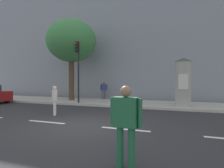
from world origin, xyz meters
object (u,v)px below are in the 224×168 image
(pedestrian_in_dark_shirt, at_px, (126,120))
(poster_column, at_px, (183,82))
(pedestrian_in_red_top, at_px, (55,98))
(pedestrian_in_light_jacket, at_px, (104,89))
(traffic_light, at_px, (78,62))
(street_tree, at_px, (71,41))

(pedestrian_in_dark_shirt, bearing_deg, poster_column, 82.64)
(pedestrian_in_red_top, height_order, pedestrian_in_light_jacket, pedestrian_in_light_jacket)
(traffic_light, xyz_separation_m, pedestrian_in_red_top, (0.89, -3.77, -2.22))
(street_tree, bearing_deg, pedestrian_in_dark_shirt, -52.84)
(pedestrian_in_dark_shirt, bearing_deg, pedestrian_in_light_jacket, 114.59)
(poster_column, distance_m, pedestrian_in_light_jacket, 6.88)
(traffic_light, bearing_deg, pedestrian_in_red_top, -76.70)
(street_tree, distance_m, pedestrian_in_light_jacket, 4.82)
(pedestrian_in_red_top, relative_size, pedestrian_in_light_jacket, 0.99)
(poster_column, xyz_separation_m, street_tree, (-8.62, 1.02, 3.32))
(street_tree, distance_m, pedestrian_in_dark_shirt, 13.02)
(poster_column, distance_m, pedestrian_in_red_top, 7.63)
(poster_column, height_order, street_tree, street_tree)
(poster_column, relative_size, pedestrian_in_dark_shirt, 1.83)
(poster_column, relative_size, street_tree, 0.45)
(poster_column, xyz_separation_m, pedestrian_in_light_jacket, (-6.36, 2.55, -0.64))
(pedestrian_in_light_jacket, bearing_deg, poster_column, -21.86)
(street_tree, bearing_deg, traffic_light, -47.20)
(pedestrian_in_dark_shirt, height_order, pedestrian_in_light_jacket, pedestrian_in_light_jacket)
(pedestrian_in_light_jacket, bearing_deg, pedestrian_in_red_top, -88.02)
(poster_column, relative_size, pedestrian_in_light_jacket, 2.00)
(poster_column, height_order, pedestrian_in_dark_shirt, poster_column)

